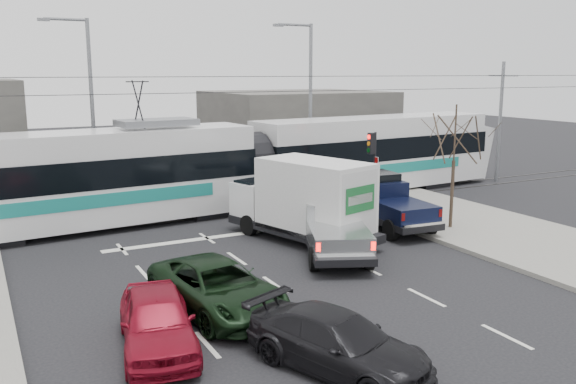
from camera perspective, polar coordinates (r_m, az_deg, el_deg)
name	(u,v)px	position (r m, az deg, el deg)	size (l,w,h in m)	color
ground	(322,276)	(19.65, 3.25, -7.87)	(120.00, 120.00, 0.00)	black
sidewalk_right	(523,239)	(25.27, 21.11, -4.11)	(6.00, 60.00, 0.15)	gray
rails	(212,213)	(28.36, -7.16, -1.95)	(60.00, 1.60, 0.03)	#33302D
building_right	(296,125)	(45.55, 0.77, 6.25)	(12.00, 10.00, 5.00)	#615E58
bare_tree	(455,139)	(25.32, 15.35, 4.85)	(2.40, 2.40, 5.00)	#47382B
traffic_signal	(373,155)	(27.81, 7.92, 3.49)	(0.44, 0.44, 3.60)	black
street_lamp_near	(308,96)	(34.38, 1.84, 9.01)	(2.38, 0.25, 9.00)	slate
street_lamp_far	(88,98)	(32.40, -18.22, 8.33)	(2.38, 0.25, 9.00)	slate
catenary	(210,129)	(27.75, -7.35, 5.86)	(60.00, 0.20, 7.00)	black
tram	(250,164)	(29.00, -3.59, 2.67)	(29.57, 5.36, 6.01)	silver
silver_pickup	(332,223)	(22.10, 4.14, -2.90)	(4.09, 6.08, 2.10)	black
box_truck	(304,201)	(23.22, 1.53, -0.85)	(3.90, 6.73, 3.18)	black
navy_pickup	(383,201)	(25.81, 8.90, -0.86)	(2.38, 5.37, 2.21)	black
green_car	(217,287)	(16.78, -6.62, -8.84)	(2.27, 4.93, 1.37)	black
red_car	(157,321)	(14.84, -12.16, -11.70)	(1.66, 4.12, 1.40)	maroon
dark_car	(338,343)	(13.64, 4.70, -13.88)	(1.80, 4.42, 1.28)	black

